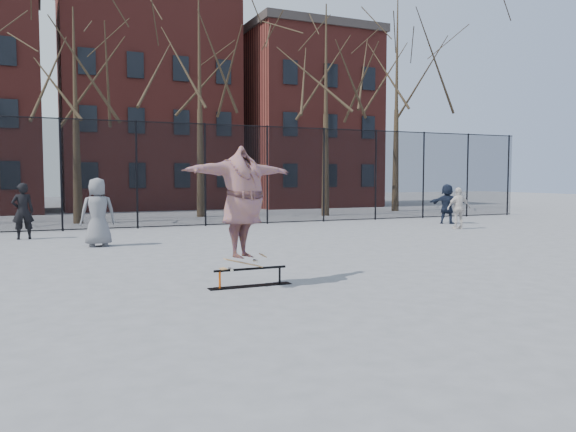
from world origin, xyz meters
name	(u,v)px	position (x,y,z in m)	size (l,w,h in m)	color
ground	(343,289)	(0.00, 0.00, 0.00)	(100.00, 100.00, 0.00)	slate
skate_rail	(250,279)	(-1.36, 0.88, 0.13)	(1.51, 0.23, 0.33)	black
skateboard	(243,266)	(-1.49, 0.88, 0.38)	(0.74, 0.18, 0.09)	#9E773F
skater	(243,208)	(-1.49, 0.88, 1.39)	(2.38, 0.65, 1.94)	#683D99
bystander_grey	(98,212)	(-3.25, 7.92, 0.95)	(0.93, 0.60, 1.90)	slate
bystander_black	(23,211)	(-5.20, 10.73, 0.87)	(0.63, 0.42, 1.74)	black
bystander_white	(459,208)	(9.39, 8.00, 0.77)	(0.90, 0.37, 1.53)	silver
bystander_navy	(447,204)	(10.58, 10.08, 0.82)	(1.52, 0.48, 1.63)	#1A2134
fence	(174,173)	(-0.01, 13.00, 2.05)	(34.03, 0.07, 4.00)	black
tree_row	(146,53)	(-0.25, 17.15, 7.36)	(33.66, 7.46, 10.67)	black
rowhouses	(137,107)	(0.72, 26.00, 6.06)	(29.00, 7.00, 13.00)	maroon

